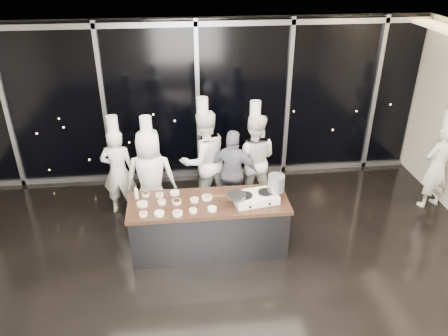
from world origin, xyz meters
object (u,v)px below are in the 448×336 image
(demo_counter, at_px, (209,225))
(frying_pan, at_px, (236,195))
(guest, at_px, (233,173))
(chef_center, at_px, (204,160))
(chef_side, at_px, (437,165))
(stock_pot, at_px, (276,183))
(chef_left, at_px, (151,177))
(chef_far_left, at_px, (118,171))
(chef_right, at_px, (254,159))
(stove, at_px, (255,197))

(demo_counter, relative_size, frying_pan, 4.63)
(guest, bearing_deg, chef_center, -9.85)
(guest, relative_size, chef_side, 0.86)
(frying_pan, relative_size, chef_center, 0.25)
(stock_pot, relative_size, chef_left, 0.13)
(frying_pan, xyz_separation_m, chef_center, (-0.38, 1.46, -0.12))
(chef_far_left, xyz_separation_m, chef_side, (5.69, -0.42, -0.00))
(stock_pot, xyz_separation_m, chef_right, (-0.10, 1.37, -0.27))
(chef_center, xyz_separation_m, guest, (0.50, -0.30, -0.15))
(frying_pan, height_order, chef_far_left, chef_far_left)
(stove, distance_m, chef_right, 1.44)
(frying_pan, distance_m, chef_center, 1.51)
(chef_far_left, height_order, chef_right, chef_right)
(stove, xyz_separation_m, stock_pot, (0.32, 0.05, 0.20))
(guest, xyz_separation_m, chef_right, (0.42, 0.33, 0.09))
(frying_pan, relative_size, guest, 0.33)
(frying_pan, bearing_deg, stove, 2.64)
(chef_center, bearing_deg, chef_right, 158.51)
(frying_pan, height_order, chef_right, chef_right)
(guest, bearing_deg, demo_counter, 84.06)
(demo_counter, xyz_separation_m, guest, (0.52, 1.03, 0.35))
(chef_left, bearing_deg, demo_counter, 138.43)
(chef_far_left, height_order, chef_side, same)
(demo_counter, distance_m, stove, 0.88)
(chef_far_left, distance_m, chef_center, 1.52)
(demo_counter, xyz_separation_m, chef_center, (0.02, 1.32, 0.50))
(stove, bearing_deg, chef_center, 106.39)
(frying_pan, distance_m, guest, 1.20)
(chef_right, bearing_deg, guest, 51.54)
(stove, height_order, chef_center, chef_center)
(chef_right, xyz_separation_m, chef_side, (3.27, -0.51, -0.05))
(stove, relative_size, guest, 0.45)
(frying_pan, relative_size, chef_side, 0.29)
(demo_counter, bearing_deg, chef_far_left, 139.71)
(stove, xyz_separation_m, chef_far_left, (-2.21, 1.33, -0.12))
(chef_center, height_order, chef_right, chef_center)
(chef_left, bearing_deg, frying_pan, 144.80)
(chef_far_left, bearing_deg, demo_counter, 146.19)
(stock_pot, bearing_deg, chef_left, 154.68)
(frying_pan, distance_m, stock_pot, 0.65)
(frying_pan, xyz_separation_m, chef_left, (-1.32, 1.05, -0.18))
(demo_counter, height_order, chef_far_left, chef_far_left)
(stove, height_order, chef_side, chef_side)
(demo_counter, distance_m, chef_far_left, 2.00)
(demo_counter, height_order, stove, stove)
(stove, distance_m, chef_far_left, 2.58)
(stove, bearing_deg, chef_side, 4.58)
(chef_far_left, xyz_separation_m, guest, (2.01, -0.24, -0.04))
(frying_pan, distance_m, chef_far_left, 2.37)
(demo_counter, bearing_deg, guest, 63.20)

